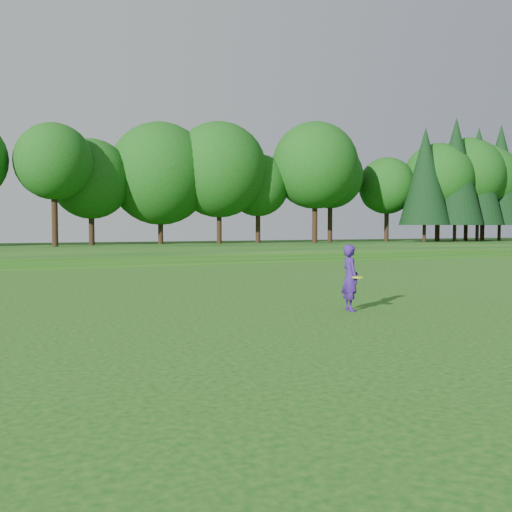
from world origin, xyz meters
name	(u,v)px	position (x,y,z in m)	size (l,w,h in m)	color
ground	(235,322)	(0.00, 0.00, 0.00)	(140.00, 140.00, 0.00)	#0D4711
berm	(76,251)	(0.00, 34.00, 0.30)	(130.00, 30.00, 0.60)	#0D4711
walking_path	(104,266)	(0.00, 20.00, 0.02)	(130.00, 1.60, 0.04)	gray
treeline	(69,157)	(0.00, 38.00, 8.10)	(104.00, 7.00, 15.00)	#144810
woman	(350,278)	(3.48, 0.44, 0.89)	(0.53, 0.93, 1.78)	navy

